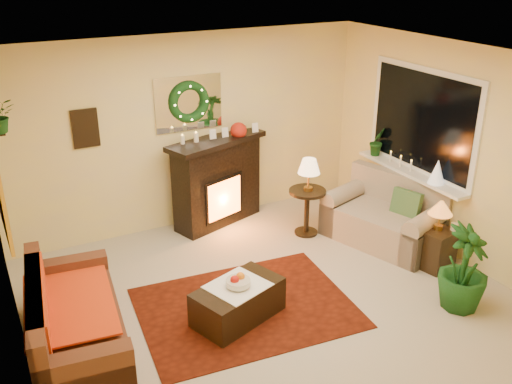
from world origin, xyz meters
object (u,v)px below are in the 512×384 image
loveseat (384,212)px  end_table_square (434,246)px  side_table_round (307,211)px  fireplace (217,185)px  sofa (76,312)px  coffee_table (238,301)px

loveseat → end_table_square: 0.81m
loveseat → side_table_round: size_ratio=2.31×
fireplace → side_table_round: fireplace is taller
sofa → loveseat: bearing=12.4°
fireplace → coffee_table: 2.35m
loveseat → coffee_table: (-2.43, -0.64, -0.21)m
fireplace → loveseat: bearing=-60.7°
side_table_round → fireplace: bearing=135.3°
side_table_round → coffee_table: 2.12m
side_table_round → end_table_square: (0.89, -1.45, -0.05)m
loveseat → end_table_square: loveseat is taller
loveseat → end_table_square: (0.13, -0.79, -0.15)m
end_table_square → loveseat: bearing=99.2°
fireplace → coffee_table: (-0.77, -2.19, -0.34)m
coffee_table → side_table_round: bearing=19.2°
sofa → end_table_square: sofa is taller
end_table_square → fireplace: bearing=127.5°
loveseat → side_table_round: loveseat is taller
side_table_round → end_table_square: 1.70m
sofa → side_table_round: size_ratio=2.85×
sofa → side_table_round: (3.23, 1.04, -0.10)m
side_table_round → coffee_table: bearing=-142.0°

